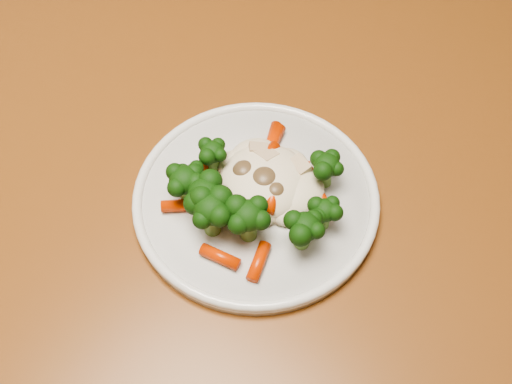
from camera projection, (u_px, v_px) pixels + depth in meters
dining_table at (309, 229)px, 0.73m from camera, size 1.47×1.15×0.75m
plate at (256, 200)px, 0.64m from camera, size 0.24×0.24×0.01m
meal at (249, 192)px, 0.61m from camera, size 0.17×0.17×0.05m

